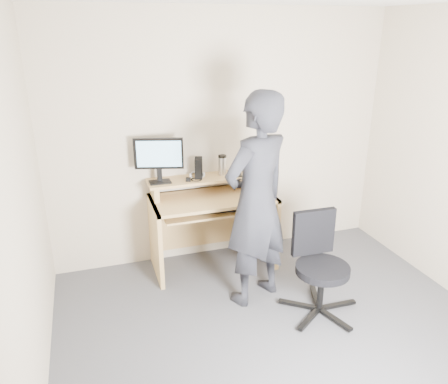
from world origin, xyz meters
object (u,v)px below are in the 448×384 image
office_chair (319,261)px  desk (211,213)px  person (256,201)px  monitor (159,156)px

office_chair → desk: bearing=122.0°
office_chair → person: (-0.45, 0.34, 0.46)m
desk → person: bearing=-75.4°
monitor → office_chair: bearing=-29.1°
monitor → office_chair: (1.12, -1.11, -0.71)m
person → office_chair: bearing=119.2°
monitor → person: (0.67, -0.78, -0.24)m
person → desk: bearing=-99.2°
monitor → person: size_ratio=0.24×
person → monitor: bearing=-72.7°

